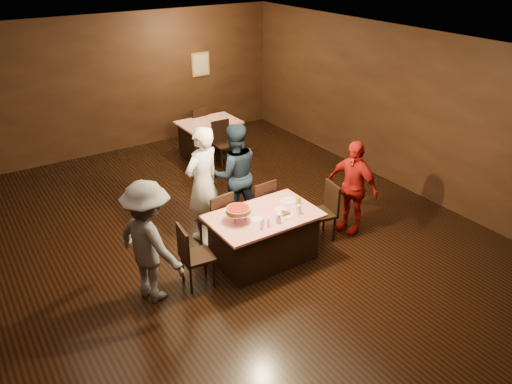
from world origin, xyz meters
TOP-DOWN VIEW (x-y plane):
  - room at (0.00, 0.01)m, footprint 10.00×10.04m
  - main_table at (0.32, -0.51)m, footprint 1.60×1.00m
  - back_table at (1.63, 3.59)m, footprint 1.30×0.90m
  - chair_far_left at (-0.08, 0.24)m, footprint 0.47×0.47m
  - chair_far_right at (0.72, 0.24)m, footprint 0.44×0.44m
  - chair_end_left at (-0.78, -0.51)m, footprint 0.46×0.46m
  - chair_end_right at (1.42, -0.51)m, footprint 0.49×0.49m
  - chair_back_near at (1.63, 2.89)m, footprint 0.43×0.43m
  - chair_back_far at (1.63, 4.19)m, footprint 0.45×0.45m
  - diner_white_jacket at (-0.08, 0.61)m, footprint 0.79×0.64m
  - diner_navy_hoodie at (0.58, 0.74)m, footprint 0.99×0.86m
  - diner_grey_knit at (-1.40, -0.42)m, footprint 0.96×1.25m
  - diner_red_shirt at (2.01, -0.57)m, footprint 0.57×0.99m
  - pizza_stand at (-0.08, -0.46)m, footprint 0.38×0.38m
  - plate_with_slice at (0.57, -0.69)m, footprint 0.25×0.25m
  - plate_empty at (0.87, -0.36)m, footprint 0.25×0.25m
  - glass_front_left at (0.37, -0.81)m, footprint 0.08×0.08m
  - glass_front_right at (0.77, -0.76)m, footprint 0.08×0.08m
  - glass_amber at (0.92, -0.56)m, footprint 0.08×0.08m
  - condiments at (0.14, -0.80)m, footprint 0.17×0.10m
  - napkin_center at (0.62, -0.51)m, footprint 0.19×0.19m
  - napkin_left at (0.17, -0.56)m, footprint 0.21×0.21m

SIDE VIEW (x-z plane):
  - main_table at x=0.32m, z-range 0.00..0.77m
  - back_table at x=1.63m, z-range 0.00..0.77m
  - chair_far_left at x=-0.08m, z-range 0.00..0.95m
  - chair_far_right at x=0.72m, z-range 0.00..0.95m
  - chair_end_left at x=-0.78m, z-range 0.00..0.95m
  - chair_end_right at x=1.42m, z-range 0.00..0.95m
  - chair_back_near at x=1.63m, z-range 0.00..0.95m
  - chair_back_far at x=1.63m, z-range 0.00..0.95m
  - napkin_center at x=0.62m, z-range 0.77..0.78m
  - napkin_left at x=0.17m, z-range 0.77..0.78m
  - plate_empty at x=0.87m, z-range 0.77..0.78m
  - diner_red_shirt at x=2.01m, z-range 0.00..1.58m
  - plate_with_slice at x=0.57m, z-range 0.76..0.83m
  - condiments at x=0.14m, z-range 0.77..0.87m
  - glass_front_left at x=0.37m, z-range 0.77..0.91m
  - glass_front_right at x=0.77m, z-range 0.77..0.91m
  - glass_amber at x=0.92m, z-range 0.77..0.91m
  - diner_grey_knit at x=-1.40m, z-range 0.00..1.71m
  - diner_navy_hoodie at x=0.58m, z-range 0.00..1.75m
  - diner_white_jacket at x=-0.08m, z-range 0.00..1.87m
  - pizza_stand at x=-0.08m, z-range 0.84..1.06m
  - room at x=0.00m, z-range 0.63..3.65m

